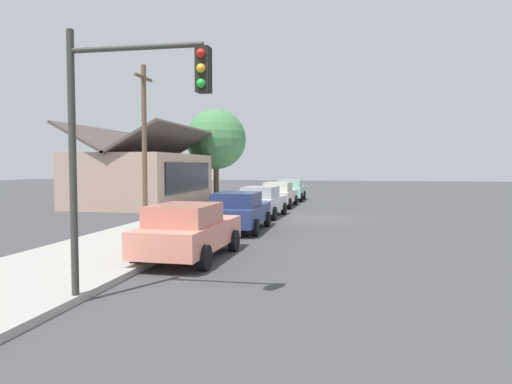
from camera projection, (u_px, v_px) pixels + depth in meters
name	position (u px, v px, depth m)	size (l,w,h in m)	color
ground_plane	(317.00, 218.00, 23.91)	(120.00, 120.00, 0.00)	#424244
sidewalk_curb	(211.00, 214.00, 24.98)	(60.00, 4.20, 0.16)	#A3A099
car_coral	(189.00, 231.00, 13.28)	(4.56, 2.12, 1.59)	#EA8C75
car_navy	(239.00, 211.00, 19.06)	(4.61, 2.11, 1.59)	navy
car_silver	(262.00, 201.00, 24.19)	(4.43, 2.17, 1.59)	silver
car_ivory	(279.00, 194.00, 30.24)	(4.88, 2.01, 1.59)	silver
car_seafoam	(290.00, 190.00, 35.67)	(4.57, 2.15, 1.59)	#9ED1BC
storefront_building	(144.00, 177.00, 31.76)	(11.15, 6.67, 5.24)	tan
shade_tree	(216.00, 140.00, 38.18)	(4.87, 4.87, 7.22)	brown
traffic_light_main	(124.00, 120.00, 8.66)	(0.37, 2.79, 5.20)	#383833
utility_pole_wooden	(144.00, 139.00, 22.84)	(1.80, 0.24, 7.50)	brown
fire_hydrant_red	(265.00, 196.00, 33.19)	(0.22, 0.22, 0.71)	red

